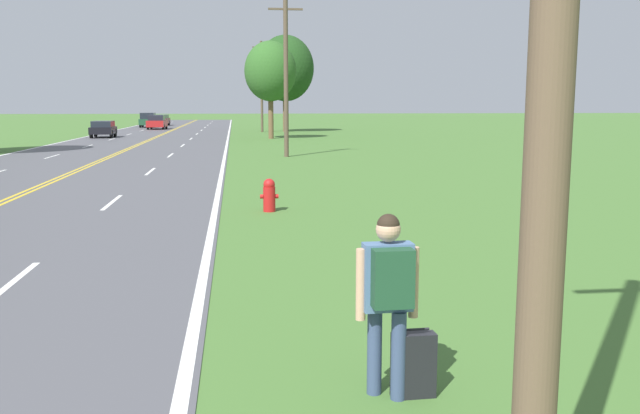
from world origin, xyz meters
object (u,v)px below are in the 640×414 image
at_px(tree_mid_treeline, 270,71).
at_px(car_black_hatchback_mid_near, 103,128).
at_px(car_dark_green_suv_receding, 148,120).
at_px(car_maroon_hatchback_distant, 161,120).
at_px(hitchhiker_person, 389,288).
at_px(suitcase, 413,365).
at_px(car_red_sedan_mid_far, 157,122).
at_px(fire_hydrant, 269,195).
at_px(tree_behind_sign, 285,68).

relative_size(tree_mid_treeline, car_black_hatchback_mid_near, 2.13).
bearing_deg(car_dark_green_suv_receding, car_maroon_hatchback_distant, -8.70).
relative_size(hitchhiker_person, suitcase, 2.61).
height_order(suitcase, car_dark_green_suv_receding, car_dark_green_suv_receding).
distance_m(car_black_hatchback_mid_near, car_maroon_hatchback_distant, 32.15).
bearing_deg(car_red_sedan_mid_far, car_dark_green_suv_receding, 15.97).
bearing_deg(fire_hydrant, car_maroon_hatchback_distant, 98.02).
xyz_separation_m(suitcase, car_black_hatchback_mid_near, (-12.59, 52.88, 0.45)).
xyz_separation_m(tree_behind_sign, car_dark_green_suv_receding, (-15.55, 15.10, -5.40)).
bearing_deg(tree_mid_treeline, suitcase, -91.50).
height_order(tree_mid_treeline, car_black_hatchback_mid_near, tree_mid_treeline).
distance_m(tree_behind_sign, tree_mid_treeline, 14.13).
xyz_separation_m(car_red_sedan_mid_far, car_dark_green_suv_receding, (-1.78, 6.61, 0.12)).
xyz_separation_m(car_red_sedan_mid_far, car_maroon_hatchback_distant, (-0.92, 13.28, -0.04)).
distance_m(hitchhiker_person, suitcase, 0.81).
xyz_separation_m(suitcase, tree_behind_sign, (3.55, 63.21, 6.01)).
height_order(hitchhiker_person, car_black_hatchback_mid_near, hitchhiker_person).
bearing_deg(car_maroon_hatchback_distant, hitchhiker_person, -170.45).
bearing_deg(car_red_sedan_mid_far, car_maroon_hatchback_distant, 4.86).
xyz_separation_m(car_dark_green_suv_receding, car_maroon_hatchback_distant, (0.86, 6.68, -0.15)).
relative_size(hitchhiker_person, car_black_hatchback_mid_near, 0.49).
xyz_separation_m(tree_mid_treeline, car_maroon_hatchback_distant, (-12.43, 35.69, -4.60)).
bearing_deg(tree_behind_sign, hitchhiker_person, -93.44).
height_order(hitchhiker_person, car_maroon_hatchback_distant, hitchhiker_person).
bearing_deg(car_black_hatchback_mid_near, tree_behind_sign, -59.31).
xyz_separation_m(fire_hydrant, tree_behind_sign, (4.33, 51.70, 5.88)).
height_order(car_black_hatchback_mid_near, car_dark_green_suv_receding, car_dark_green_suv_receding).
bearing_deg(fire_hydrant, tree_mid_treeline, 86.85).
xyz_separation_m(suitcase, tree_mid_treeline, (1.29, 49.30, 5.05)).
bearing_deg(car_maroon_hatchback_distant, tree_mid_treeline, -158.55).
height_order(hitchhiker_person, car_dark_green_suv_receding, hitchhiker_person).
distance_m(hitchhiker_person, fire_hydrant, 11.54).
bearing_deg(car_black_hatchback_mid_near, car_red_sedan_mid_far, -9.12).
bearing_deg(car_maroon_hatchback_distant, car_black_hatchback_mid_near, 179.66).
relative_size(suitcase, tree_behind_sign, 0.07).
distance_m(tree_mid_treeline, car_dark_green_suv_receding, 32.22).
bearing_deg(car_dark_green_suv_receding, suitcase, -172.65).
distance_m(fire_hydrant, tree_mid_treeline, 38.17).
height_order(fire_hydrant, car_dark_green_suv_receding, car_dark_green_suv_receding).
xyz_separation_m(hitchhiker_person, tree_mid_treeline, (1.55, 49.30, 4.28)).
xyz_separation_m(fire_hydrant, tree_mid_treeline, (2.08, 37.79, 4.93)).
bearing_deg(car_black_hatchback_mid_near, car_maroon_hatchback_distant, -4.54).
bearing_deg(tree_mid_treeline, car_dark_green_suv_receding, 114.61).
distance_m(tree_mid_treeline, car_maroon_hatchback_distant, 38.07).
distance_m(fire_hydrant, tree_behind_sign, 52.22).
bearing_deg(hitchhiker_person, car_red_sedan_mid_far, 5.96).
relative_size(tree_behind_sign, car_black_hatchback_mid_near, 2.64).
bearing_deg(hitchhiker_person, car_black_hatchback_mid_near, 11.18).
xyz_separation_m(suitcase, fire_hydrant, (-0.79, 11.51, 0.12)).
height_order(suitcase, fire_hydrant, fire_hydrant).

